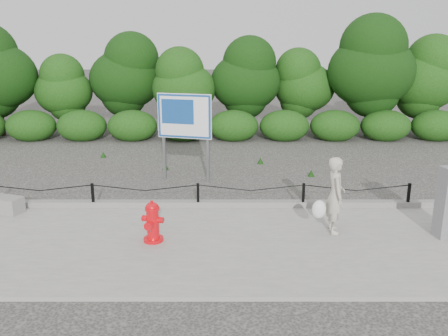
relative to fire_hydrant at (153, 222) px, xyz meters
name	(u,v)px	position (x,y,z in m)	size (l,w,h in m)	color
ground	(198,210)	(0.80, 1.90, -0.49)	(90.00, 90.00, 0.00)	#2D2B28
sidewalk	(193,245)	(0.80, -0.10, -0.45)	(14.00, 4.00, 0.08)	gray
curb	(198,204)	(0.80, 1.95, -0.34)	(14.00, 0.22, 0.14)	slate
chain_barrier	(198,192)	(0.80, 1.90, -0.03)	(10.06, 0.06, 0.60)	black
treeline	(223,75)	(1.38, 10.80, 1.95)	(20.39, 3.60, 4.71)	black
fire_hydrant	(153,222)	(0.00, 0.00, 0.00)	(0.49, 0.50, 0.85)	red
pedestrian	(334,196)	(3.68, 0.47, 0.38)	(0.69, 0.59, 1.61)	#BBB2A0
advertising_sign	(184,120)	(0.32, 4.29, 1.27)	(1.52, 0.46, 2.49)	slate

